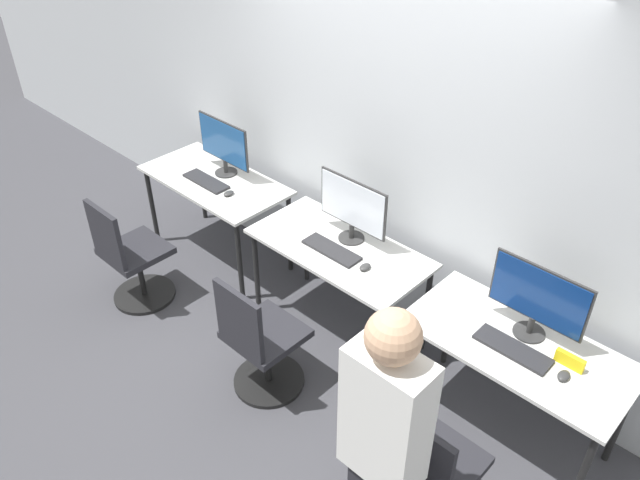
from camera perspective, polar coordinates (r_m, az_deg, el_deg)
name	(u,v)px	position (r m, az deg, el deg)	size (l,w,h in m)	color
ground_plane	(308,350)	(4.56, -1.11, -9.99)	(20.00, 20.00, 0.00)	#3D3D42
wall_back	(385,139)	(4.20, 5.99, 9.16)	(12.00, 0.05, 2.80)	#B7BCC1
desk_left	(215,188)	(5.14, -9.56, 4.74)	(1.26, 0.63, 0.75)	silver
monitor_left	(224,145)	(5.04, -8.81, 8.62)	(0.56, 0.18, 0.46)	#2D2D2D
keyboard_left	(206,181)	(5.05, -10.38, 5.31)	(0.43, 0.14, 0.02)	#262628
mouse_left	(229,193)	(4.84, -8.35, 4.24)	(0.06, 0.09, 0.03)	#333333
office_chair_left	(131,261)	(4.94, -16.88, -1.84)	(0.48, 0.48, 0.91)	black
desk_center	(339,256)	(4.29, 1.74, -1.50)	(1.26, 0.63, 0.75)	silver
monitor_center	(353,207)	(4.18, 2.99, 3.01)	(0.56, 0.18, 0.46)	#2D2D2D
keyboard_center	(332,250)	(4.19, 1.06, -0.92)	(0.43, 0.14, 0.02)	#262628
mouse_center	(365,267)	(4.04, 4.15, -2.48)	(0.06, 0.09, 0.03)	#333333
office_chair_center	(260,346)	(4.06, -5.48, -9.60)	(0.48, 0.48, 0.91)	black
desk_right	(516,354)	(3.76, 17.46, -9.94)	(1.26, 0.63, 0.75)	silver
monitor_right	(538,299)	(3.62, 19.29, -5.09)	(0.56, 0.18, 0.46)	#2D2D2D
keyboard_right	(512,349)	(3.64, 17.19, -9.49)	(0.43, 0.14, 0.02)	#262628
mouse_right	(564,376)	(3.58, 21.40, -11.48)	(0.06, 0.09, 0.03)	#333333
office_chair_right	(428,476)	(3.49, 9.81, -20.52)	(0.48, 0.48, 0.91)	black
person_right	(383,447)	(2.86, 5.78, -18.32)	(0.36, 0.22, 1.71)	#232328
placard_right	(570,361)	(3.64, 21.87, -10.20)	(0.16, 0.03, 0.08)	yellow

